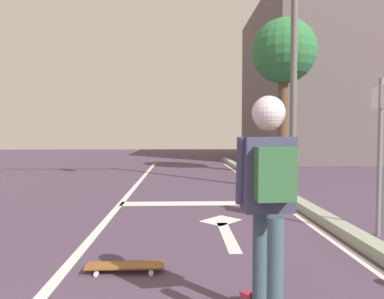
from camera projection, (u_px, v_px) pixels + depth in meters
name	position (u px, v px, depth m)	size (l,w,h in m)	color
lane_line_center	(109.00, 217.00, 5.81)	(0.12, 20.00, 0.01)	silver
lane_line_curbside	(299.00, 216.00, 5.91)	(0.12, 20.00, 0.01)	silver
stop_bar	(205.00, 203.00, 6.98)	(3.30, 0.40, 0.01)	silver
lane_arrow_stem	(228.00, 236.00, 4.77)	(0.16, 1.40, 0.01)	silver
lane_arrow_head	(221.00, 220.00, 5.62)	(0.56, 0.44, 0.01)	silver
curb_strip	(314.00, 212.00, 5.91)	(0.24, 24.00, 0.14)	#97A290
skater	(269.00, 180.00, 2.47)	(0.44, 0.60, 1.56)	#38515C
spare_skateboard	(125.00, 266.00, 3.54)	(0.78, 0.23, 0.08)	brown
traffic_signal_mast	(257.00, 20.00, 8.33)	(4.39, 0.34, 5.98)	#5D5F55
street_sign_post	(380.00, 133.00, 4.71)	(0.07, 0.44, 2.11)	slate
roadside_tree	(284.00, 54.00, 11.67)	(2.13, 2.13, 5.15)	brown
building_block	(380.00, 83.00, 19.36)	(13.51, 9.46, 8.24)	#635858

